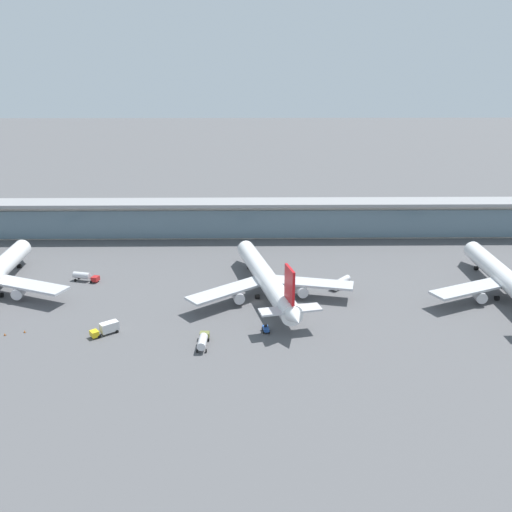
{
  "coord_description": "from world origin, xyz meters",
  "views": [
    {
      "loc": [
        -2.1,
        -146.68,
        65.79
      ],
      "look_at": [
        0.0,
        17.56,
        8.08
      ],
      "focal_mm": 38.04,
      "sensor_mm": 36.0,
      "label": 1
    }
  ],
  "objects_px": {
    "airliner_centre_stand": "(266,279)",
    "service_truck_mid_apron_red": "(85,276)",
    "service_truck_near_nose_yellow": "(106,328)",
    "safety_cone_bravo": "(5,334)",
    "service_truck_at_far_stand_blue": "(266,329)",
    "safety_cone_alpha": "(25,331)",
    "service_truck_by_tail_white": "(341,282)",
    "airliner_right_stand": "(508,281)",
    "service_truck_on_taxiway_olive": "(203,340)"
  },
  "relations": [
    {
      "from": "service_truck_near_nose_yellow",
      "to": "service_truck_at_far_stand_blue",
      "type": "xyz_separation_m",
      "value": [
        41.32,
        0.79,
        -0.82
      ]
    },
    {
      "from": "service_truck_mid_apron_red",
      "to": "safety_cone_alpha",
      "type": "height_order",
      "value": "service_truck_mid_apron_red"
    },
    {
      "from": "airliner_right_stand",
      "to": "service_truck_near_nose_yellow",
      "type": "height_order",
      "value": "airliner_right_stand"
    },
    {
      "from": "service_truck_near_nose_yellow",
      "to": "service_truck_by_tail_white",
      "type": "xyz_separation_m",
      "value": [
        65.98,
        30.99,
        0.02
      ]
    },
    {
      "from": "service_truck_by_tail_white",
      "to": "service_truck_on_taxiway_olive",
      "type": "bearing_deg",
      "value": -136.88
    },
    {
      "from": "safety_cone_bravo",
      "to": "service_truck_by_tail_white",
      "type": "bearing_deg",
      "value": 18.83
    },
    {
      "from": "service_truck_mid_apron_red",
      "to": "service_truck_on_taxiway_olive",
      "type": "relative_size",
      "value": 1.02
    },
    {
      "from": "airliner_centre_stand",
      "to": "safety_cone_bravo",
      "type": "distance_m",
      "value": 72.95
    },
    {
      "from": "airliner_right_stand",
      "to": "safety_cone_bravo",
      "type": "bearing_deg",
      "value": -171.02
    },
    {
      "from": "service_truck_near_nose_yellow",
      "to": "service_truck_mid_apron_red",
      "type": "xyz_separation_m",
      "value": [
        -16.09,
        36.93,
        0.02
      ]
    },
    {
      "from": "service_truck_by_tail_white",
      "to": "safety_cone_bravo",
      "type": "xyz_separation_m",
      "value": [
        -92.18,
        -31.44,
        -1.39
      ]
    },
    {
      "from": "safety_cone_alpha",
      "to": "safety_cone_bravo",
      "type": "bearing_deg",
      "value": -160.52
    },
    {
      "from": "airliner_centre_stand",
      "to": "service_truck_near_nose_yellow",
      "type": "xyz_separation_m",
      "value": [
        -42.2,
        -24.36,
        -3.85
      ]
    },
    {
      "from": "safety_cone_alpha",
      "to": "service_truck_mid_apron_red",
      "type": "bearing_deg",
      "value": 81.03
    },
    {
      "from": "airliner_right_stand",
      "to": "service_truck_by_tail_white",
      "type": "bearing_deg",
      "value": 169.02
    },
    {
      "from": "service_truck_near_nose_yellow",
      "to": "safety_cone_alpha",
      "type": "relative_size",
      "value": 10.29
    },
    {
      "from": "service_truck_on_taxiway_olive",
      "to": "service_truck_mid_apron_red",
      "type": "bearing_deg",
      "value": 133.5
    },
    {
      "from": "service_truck_mid_apron_red",
      "to": "service_truck_at_far_stand_blue",
      "type": "distance_m",
      "value": 67.84
    },
    {
      "from": "service_truck_near_nose_yellow",
      "to": "service_truck_at_far_stand_blue",
      "type": "bearing_deg",
      "value": 1.09
    },
    {
      "from": "service_truck_near_nose_yellow",
      "to": "service_truck_on_taxiway_olive",
      "type": "distance_m",
      "value": 26.43
    },
    {
      "from": "service_truck_near_nose_yellow",
      "to": "service_truck_by_tail_white",
      "type": "height_order",
      "value": "service_truck_near_nose_yellow"
    },
    {
      "from": "service_truck_by_tail_white",
      "to": "safety_cone_alpha",
      "type": "distance_m",
      "value": 92.67
    },
    {
      "from": "service_truck_by_tail_white",
      "to": "airliner_right_stand",
      "type": "bearing_deg",
      "value": -10.98
    },
    {
      "from": "airliner_right_stand",
      "to": "service_truck_by_tail_white",
      "type": "height_order",
      "value": "airliner_right_stand"
    },
    {
      "from": "airliner_centre_stand",
      "to": "airliner_right_stand",
      "type": "height_order",
      "value": "same"
    },
    {
      "from": "service_truck_on_taxiway_olive",
      "to": "safety_cone_bravo",
      "type": "distance_m",
      "value": 52.14
    },
    {
      "from": "service_truck_mid_apron_red",
      "to": "service_truck_near_nose_yellow",
      "type": "bearing_deg",
      "value": -66.46
    },
    {
      "from": "airliner_centre_stand",
      "to": "safety_cone_alpha",
      "type": "height_order",
      "value": "airliner_centre_stand"
    },
    {
      "from": "airliner_right_stand",
      "to": "service_truck_mid_apron_red",
      "type": "xyz_separation_m",
      "value": [
        -129.97,
        15.23,
        -3.83
      ]
    },
    {
      "from": "service_truck_mid_apron_red",
      "to": "service_truck_by_tail_white",
      "type": "xyz_separation_m",
      "value": [
        82.06,
        -5.94,
        0.0
      ]
    },
    {
      "from": "service_truck_mid_apron_red",
      "to": "service_truck_by_tail_white",
      "type": "relative_size",
      "value": 1.12
    },
    {
      "from": "airliner_centre_stand",
      "to": "service_truck_at_far_stand_blue",
      "type": "relative_size",
      "value": 21.26
    },
    {
      "from": "airliner_centre_stand",
      "to": "service_truck_at_far_stand_blue",
      "type": "distance_m",
      "value": 24.05
    },
    {
      "from": "airliner_right_stand",
      "to": "service_truck_near_nose_yellow",
      "type": "distance_m",
      "value": 115.99
    },
    {
      "from": "airliner_right_stand",
      "to": "safety_cone_alpha",
      "type": "height_order",
      "value": "airliner_right_stand"
    },
    {
      "from": "service_truck_mid_apron_red",
      "to": "safety_cone_bravo",
      "type": "height_order",
      "value": "service_truck_mid_apron_red"
    },
    {
      "from": "service_truck_by_tail_white",
      "to": "safety_cone_bravo",
      "type": "relative_size",
      "value": 11.38
    },
    {
      "from": "service_truck_at_far_stand_blue",
      "to": "safety_cone_alpha",
      "type": "bearing_deg",
      "value": 179.69
    },
    {
      "from": "safety_cone_bravo",
      "to": "airliner_right_stand",
      "type": "bearing_deg",
      "value": 8.98
    },
    {
      "from": "service_truck_on_taxiway_olive",
      "to": "service_truck_at_far_stand_blue",
      "type": "height_order",
      "value": "service_truck_on_taxiway_olive"
    },
    {
      "from": "airliner_centre_stand",
      "to": "service_truck_mid_apron_red",
      "type": "xyz_separation_m",
      "value": [
        -58.29,
        12.57,
        -3.83
      ]
    },
    {
      "from": "safety_cone_alpha",
      "to": "service_truck_by_tail_white",
      "type": "bearing_deg",
      "value": 18.8
    },
    {
      "from": "service_truck_mid_apron_red",
      "to": "service_truck_on_taxiway_olive",
      "type": "xyz_separation_m",
      "value": [
        41.6,
        -43.83,
        0.0
      ]
    },
    {
      "from": "airliner_centre_stand",
      "to": "service_truck_by_tail_white",
      "type": "xyz_separation_m",
      "value": [
        23.77,
        6.63,
        -3.83
      ]
    },
    {
      "from": "airliner_right_stand",
      "to": "service_truck_on_taxiway_olive",
      "type": "xyz_separation_m",
      "value": [
        -88.37,
        -28.6,
        -3.83
      ]
    },
    {
      "from": "service_truck_near_nose_yellow",
      "to": "service_truck_by_tail_white",
      "type": "distance_m",
      "value": 72.89
    },
    {
      "from": "airliner_right_stand",
      "to": "service_truck_on_taxiway_olive",
      "type": "relative_size",
      "value": 7.6
    },
    {
      "from": "airliner_centre_stand",
      "to": "safety_cone_bravo",
      "type": "xyz_separation_m",
      "value": [
        -68.41,
        -24.81,
        -5.22
      ]
    },
    {
      "from": "service_truck_at_far_stand_blue",
      "to": "safety_cone_alpha",
      "type": "distance_m",
      "value": 63.06
    },
    {
      "from": "service_truck_near_nose_yellow",
      "to": "safety_cone_bravo",
      "type": "distance_m",
      "value": 26.24
    }
  ]
}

